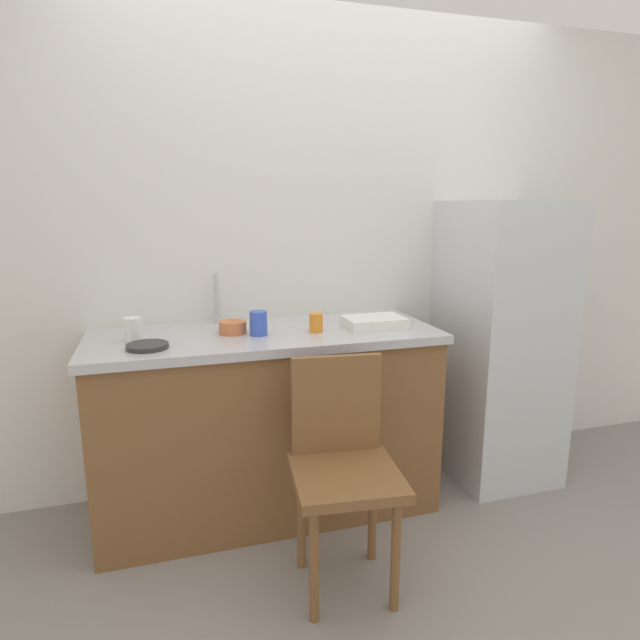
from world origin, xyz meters
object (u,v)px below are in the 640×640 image
Objects in this scene: refrigerator at (499,342)px; terracotta_bowl at (233,327)px; hotplate at (147,346)px; cup_blue at (258,323)px; cup_white at (133,330)px; chair at (343,462)px; dish_tray at (374,322)px; cup_orange at (316,323)px.

terracotta_bowl is at bearing 179.69° from refrigerator.
cup_blue is (0.48, 0.09, 0.04)m from hotplate.
cup_blue reaches higher than cup_white.
terracotta_bowl reaches higher than chair.
refrigerator is 11.87× the size of terracotta_bowl.
hotplate is at bearing -175.13° from refrigerator.
dish_tray is at bearing 4.74° from hotplate.
cup_white reaches higher than dish_tray.
cup_white is (-1.10, 0.05, 0.03)m from dish_tray.
cup_white is (-0.80, 0.06, 0.01)m from cup_orange.
cup_orange is at bearing 5.87° from hotplate.
dish_tray is 3.17× the size of cup_orange.
cup_white is at bearing 177.38° from dish_tray.
refrigerator is at bearing 4.87° from hotplate.
cup_blue is at bearing 118.02° from chair.
terracotta_bowl is 1.14× the size of cup_blue.
dish_tray is 0.67m from terracotta_bowl.
cup_white is at bearing 175.44° from cup_blue.
dish_tray reaches higher than hotplate.
cup_blue is (-0.22, 0.54, 0.45)m from chair.
terracotta_bowl is (-1.42, 0.01, 0.18)m from refrigerator.
dish_tray reaches higher than chair.
hotplate is (-1.04, -0.09, -0.02)m from dish_tray.
cup_blue is at bearing 176.39° from cup_orange.
cup_blue reaches higher than terracotta_bowl.
refrigerator reaches higher than chair.
terracotta_bowl is at bearing 173.62° from dish_tray.
refrigerator is 8.74× the size of hotplate.
cup_blue is 1.05× the size of cup_white.
refrigerator is 1.07m from cup_orange.
dish_tray is at bearing 63.70° from chair.
cup_blue is (-0.56, 0.01, 0.03)m from dish_tray.
refrigerator reaches higher than terracotta_bowl.
dish_tray is 0.56m from cup_blue.
cup_orange reaches higher than dish_tray.
terracotta_bowl is 1.19× the size of cup_white.
dish_tray is at bearing -0.74° from cup_blue.
refrigerator is 1.86m from cup_white.
cup_orange is (-0.29, -0.01, 0.02)m from dish_tray.
refrigerator is at bearing -0.31° from terracotta_bowl.
cup_blue is at bearing -32.03° from terracotta_bowl.
terracotta_bowl is at bearing 23.36° from hotplate.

